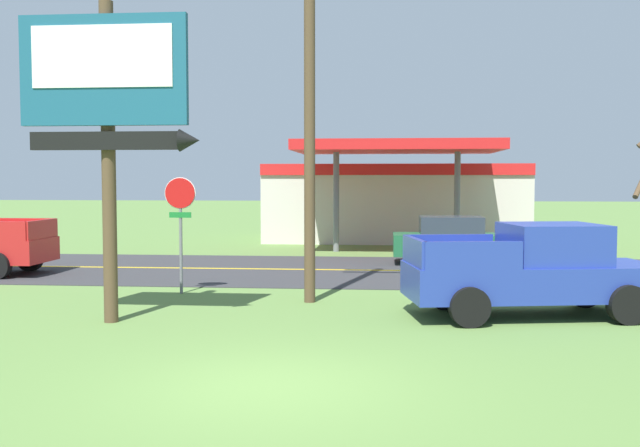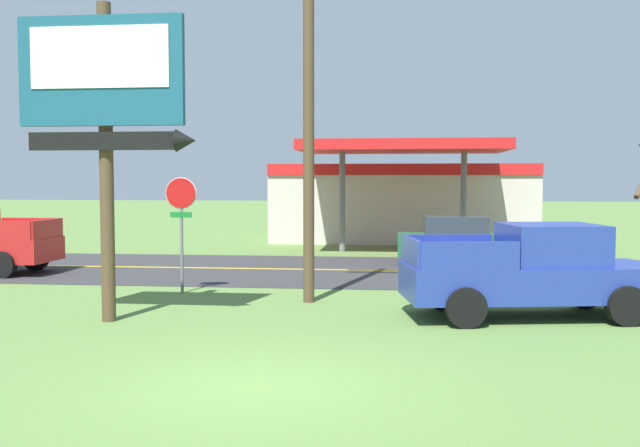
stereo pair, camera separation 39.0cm
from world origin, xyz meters
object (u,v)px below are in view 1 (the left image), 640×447
motel_sign (108,101)px  gas_station (394,200)px  pickup_blue_parked_on_lawn (534,271)px  car_green_mid_lane (454,240)px  stop_sign (180,214)px  utility_pole (310,80)px

motel_sign → gas_station: bearing=74.0°
pickup_blue_parked_on_lawn → motel_sign: bearing=-170.0°
motel_sign → car_green_mid_lane: motel_sign is taller
motel_sign → car_green_mid_lane: (7.81, 10.90, -3.61)m
motel_sign → gas_station: 21.60m
stop_sign → gas_station: 17.67m
stop_sign → utility_pole: 4.75m
car_green_mid_lane → pickup_blue_parked_on_lawn: bearing=-85.2°
stop_sign → gas_station: size_ratio=0.25×
motel_sign → utility_pole: utility_pole is taller
utility_pole → gas_station: bearing=82.9°
stop_sign → gas_station: bearing=71.5°
stop_sign → gas_station: gas_station is taller
stop_sign → car_green_mid_lane: (7.50, 7.03, -1.20)m
stop_sign → car_green_mid_lane: 10.35m
pickup_blue_parked_on_lawn → car_green_mid_lane: (-0.79, 9.38, -0.13)m
utility_pole → car_green_mid_lane: size_ratio=2.32×
pickup_blue_parked_on_lawn → stop_sign: bearing=164.2°
car_green_mid_lane → utility_pole: bearing=-117.2°
motel_sign → stop_sign: motel_sign is taller
pickup_blue_parked_on_lawn → utility_pole: bearing=164.4°
pickup_blue_parked_on_lawn → car_green_mid_lane: size_ratio=1.30×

